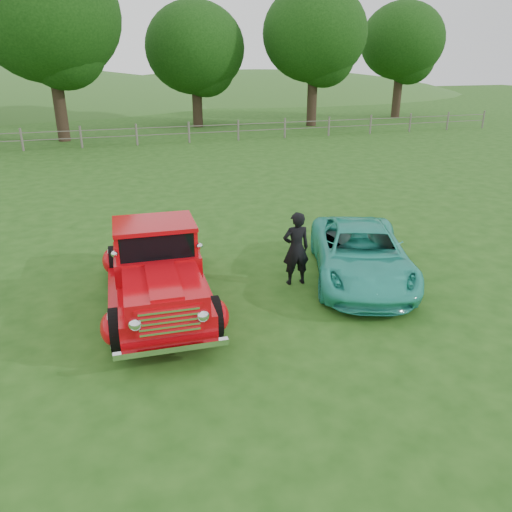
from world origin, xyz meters
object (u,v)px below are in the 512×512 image
object	(u,v)px
tree_far_east	(402,41)
tree_mid_east	(315,34)
tree_near_west	(47,16)
tree_near_east	(195,48)
man	(296,249)
teal_sedan	(361,253)
red_pickup	(157,268)

from	to	relation	value
tree_far_east	tree_mid_east	bearing A→B (deg)	-161.57
tree_near_west	tree_far_east	xyz separation A→B (m)	(26.00, 5.00, -0.94)
tree_near_east	man	bearing A→B (deg)	-97.38
tree_far_east	teal_sedan	size ratio (longest dim) A/B	2.04
tree_mid_east	tree_near_west	bearing A→B (deg)	-173.29
teal_sedan	tree_near_west	bearing A→B (deg)	127.28
tree_near_east	red_pickup	bearing A→B (deg)	-103.47
tree_far_east	tree_near_west	bearing A→B (deg)	-169.11
tree_near_east	tree_mid_east	xyz separation A→B (m)	(8.00, -2.00, 0.93)
tree_near_west	tree_mid_east	xyz separation A→B (m)	(17.00, 2.00, -0.62)
tree_near_west	teal_sedan	world-z (taller)	tree_near_west
tree_mid_east	teal_sedan	bearing A→B (deg)	-111.59
tree_near_east	teal_sedan	distance (m)	27.80
tree_near_east	tree_far_east	distance (m)	17.04
teal_sedan	tree_far_east	bearing A→B (deg)	76.76
tree_near_east	man	distance (m)	27.71
tree_near_west	tree_mid_east	world-z (taller)	tree_near_west
tree_near_west	red_pickup	xyz separation A→B (m)	(2.48, -23.22, -6.00)
tree_near_east	tree_far_east	bearing A→B (deg)	3.37
tree_mid_east	teal_sedan	size ratio (longest dim) A/B	2.17
teal_sedan	tree_mid_east	bearing A→B (deg)	89.05
tree_far_east	man	distance (m)	35.18
tree_far_east	man	bearing A→B (deg)	-126.10
tree_near_east	teal_sedan	size ratio (longest dim) A/B	1.92
teal_sedan	red_pickup	bearing A→B (deg)	-160.76
tree_near_west	tree_far_east	world-z (taller)	tree_near_west
tree_mid_east	red_pickup	distance (m)	29.60
man	tree_near_west	bearing A→B (deg)	-73.42
tree_near_west	tree_mid_east	bearing A→B (deg)	6.71
tree_near_west	teal_sedan	size ratio (longest dim) A/B	2.40
red_pickup	teal_sedan	bearing A→B (deg)	1.31
tree_near_west	man	size ratio (longest dim) A/B	6.32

